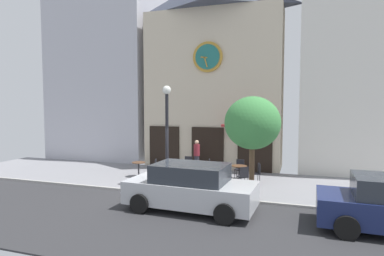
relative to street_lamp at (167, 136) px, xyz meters
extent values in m
cube|color=gray|center=(0.97, 1.55, -2.22)|extent=(26.00, 5.48, 0.05)
cube|color=#2D2D30|center=(0.97, -4.02, -2.22)|extent=(26.00, 5.65, 0.05)
cube|color=#A8A5A0|center=(0.97, -1.17, -2.16)|extent=(26.00, 0.12, 0.08)
cube|color=beige|center=(0.61, 5.48, 2.20)|extent=(7.70, 2.38, 8.79)
cylinder|color=#B7842D|center=(0.61, 4.23, 3.89)|extent=(1.63, 0.10, 1.63)
cylinder|color=#1E6660|center=(0.61, 4.17, 3.89)|extent=(1.34, 0.04, 1.34)
cube|color=#B7842D|center=(0.43, 4.13, 3.86)|extent=(0.37, 0.03, 0.11)
cube|color=#B7842D|center=(0.53, 4.13, 3.61)|extent=(0.22, 0.03, 0.57)
cube|color=black|center=(-1.95, 4.25, -1.05)|extent=(1.80, 0.10, 2.30)
cube|color=black|center=(0.61, 4.25, -1.05)|extent=(1.80, 0.10, 2.30)
cube|color=black|center=(3.18, 4.25, -1.05)|extent=(1.80, 0.10, 2.30)
cube|color=#B23333|center=(2.77, 3.94, 0.25)|extent=(2.46, 0.90, 0.12)
cube|color=#B2B2BC|center=(-7.06, 6.63, 4.28)|extent=(6.85, 4.70, 12.96)
cube|color=silver|center=(8.57, 6.59, 4.36)|extent=(6.46, 4.60, 13.12)
cylinder|color=black|center=(0.00, 0.00, -2.02)|extent=(0.32, 0.32, 0.36)
cylinder|color=black|center=(0.00, 0.00, -0.21)|extent=(0.14, 0.14, 3.97)
sphere|color=white|center=(0.00, 0.00, 1.95)|extent=(0.36, 0.36, 0.36)
cylinder|color=brown|center=(3.68, -0.53, -1.14)|extent=(0.20, 0.20, 2.11)
ellipsoid|color=#3D8442|center=(3.68, -0.53, 0.65)|extent=(2.09, 1.88, 1.99)
cylinder|color=black|center=(-2.08, 1.34, -1.85)|extent=(0.07, 0.07, 0.70)
cylinder|color=black|center=(-2.08, 1.34, -2.18)|extent=(0.40, 0.40, 0.03)
cylinder|color=brown|center=(-2.08, 1.34, -1.49)|extent=(0.65, 0.65, 0.03)
cylinder|color=black|center=(0.36, 1.89, -1.84)|extent=(0.07, 0.07, 0.72)
cylinder|color=black|center=(0.36, 1.89, -2.18)|extent=(0.40, 0.40, 0.03)
cylinder|color=brown|center=(0.36, 1.89, -1.47)|extent=(0.66, 0.66, 0.03)
cylinder|color=black|center=(2.82, 1.68, -1.82)|extent=(0.07, 0.07, 0.76)
cylinder|color=black|center=(2.82, 1.68, -2.18)|extent=(0.40, 0.40, 0.03)
cylinder|color=brown|center=(2.82, 1.68, -1.44)|extent=(0.70, 0.70, 0.03)
cube|color=black|center=(3.10, 0.94, -1.75)|extent=(0.55, 0.55, 0.04)
cube|color=black|center=(3.19, 0.79, -1.52)|extent=(0.34, 0.24, 0.45)
cylinder|color=black|center=(3.14, 1.17, -1.97)|extent=(0.03, 0.03, 0.45)
cylinder|color=black|center=(2.86, 0.98, -1.97)|extent=(0.03, 0.03, 0.45)
cylinder|color=black|center=(3.33, 0.89, -1.97)|extent=(0.03, 0.03, 0.45)
cylinder|color=black|center=(3.05, 0.70, -1.97)|extent=(0.03, 0.03, 0.45)
cube|color=black|center=(1.09, 2.20, -1.75)|extent=(0.48, 0.48, 0.04)
cube|color=black|center=(1.27, 2.24, -1.52)|extent=(0.12, 0.38, 0.45)
cylinder|color=black|center=(0.89, 2.32, -1.97)|extent=(0.03, 0.03, 0.45)
cylinder|color=black|center=(0.96, 1.99, -1.97)|extent=(0.03, 0.03, 0.45)
cylinder|color=black|center=(1.22, 2.40, -1.97)|extent=(0.03, 0.03, 0.45)
cylinder|color=black|center=(1.29, 2.07, -1.97)|extent=(0.03, 0.03, 0.45)
cube|color=black|center=(0.05, 2.57, -1.75)|extent=(0.45, 0.45, 0.04)
cube|color=black|center=(0.02, 2.75, -1.52)|extent=(0.38, 0.09, 0.45)
cylinder|color=black|center=(-0.10, 2.38, -1.97)|extent=(0.03, 0.03, 0.45)
cylinder|color=black|center=(0.24, 2.43, -1.97)|extent=(0.03, 0.03, 0.45)
cylinder|color=black|center=(-0.14, 2.72, -1.97)|extent=(0.03, 0.03, 0.45)
cylinder|color=black|center=(0.19, 2.77, -1.97)|extent=(0.03, 0.03, 0.45)
cube|color=black|center=(2.68, 2.45, -1.75)|extent=(0.43, 0.43, 0.04)
cube|color=black|center=(2.70, 2.63, -1.52)|extent=(0.38, 0.07, 0.45)
cylinder|color=black|center=(2.50, 2.30, -1.97)|extent=(0.03, 0.03, 0.45)
cylinder|color=black|center=(2.84, 2.27, -1.97)|extent=(0.03, 0.03, 0.45)
cylinder|color=black|center=(2.53, 2.64, -1.97)|extent=(0.03, 0.03, 0.45)
cylinder|color=black|center=(2.87, 2.61, -1.97)|extent=(0.03, 0.03, 0.45)
cube|color=black|center=(2.22, 1.17, -1.75)|extent=(0.56, 0.56, 0.04)
cube|color=black|center=(2.12, 1.02, -1.52)|extent=(0.34, 0.25, 0.45)
cylinder|color=black|center=(2.46, 1.22, -1.97)|extent=(0.03, 0.03, 0.45)
cylinder|color=black|center=(2.18, 1.41, -1.97)|extent=(0.03, 0.03, 0.45)
cylinder|color=black|center=(2.27, 0.94, -1.97)|extent=(0.03, 0.03, 0.45)
cylinder|color=black|center=(1.99, 1.13, -1.97)|extent=(0.03, 0.03, 0.45)
cube|color=black|center=(0.86, 1.33, -1.75)|extent=(0.55, 0.55, 0.04)
cube|color=black|center=(1.01, 1.23, -1.52)|extent=(0.24, 0.34, 0.45)
cylinder|color=black|center=(0.81, 1.56, -1.97)|extent=(0.03, 0.03, 0.45)
cylinder|color=black|center=(0.62, 1.28, -1.97)|extent=(0.03, 0.03, 0.45)
cylinder|color=black|center=(1.09, 1.38, -1.97)|extent=(0.03, 0.03, 0.45)
cylinder|color=black|center=(0.90, 1.09, -1.97)|extent=(0.03, 0.03, 0.45)
cube|color=black|center=(3.52, 1.75, -1.75)|extent=(0.51, 0.51, 0.04)
cube|color=black|center=(3.69, 1.81, -1.52)|extent=(0.17, 0.37, 0.45)
cylinder|color=black|center=(3.30, 1.85, -1.97)|extent=(0.03, 0.03, 0.45)
cylinder|color=black|center=(3.42, 1.53, -1.97)|extent=(0.03, 0.03, 0.45)
cylinder|color=black|center=(3.62, 1.96, -1.97)|extent=(0.03, 0.03, 0.45)
cylinder|color=black|center=(3.74, 1.65, -1.97)|extent=(0.03, 0.03, 0.45)
cube|color=black|center=(-1.36, 1.34, -1.75)|extent=(0.50, 0.50, 0.04)
cube|color=black|center=(-1.19, 1.39, -1.52)|extent=(0.15, 0.38, 0.45)
cylinder|color=black|center=(-1.57, 1.45, -1.97)|extent=(0.03, 0.03, 0.45)
cylinder|color=black|center=(-1.47, 1.13, -1.97)|extent=(0.03, 0.03, 0.45)
cylinder|color=black|center=(-1.24, 1.55, -1.97)|extent=(0.03, 0.03, 0.45)
cylinder|color=black|center=(-1.15, 1.22, -1.97)|extent=(0.03, 0.03, 0.45)
cylinder|color=#2D2D38|center=(0.27, 3.38, -1.77)|extent=(0.33, 0.33, 0.85)
cylinder|color=maroon|center=(0.27, 3.38, -1.05)|extent=(0.41, 0.41, 0.60)
sphere|color=tan|center=(0.27, 3.38, -0.64)|extent=(0.22, 0.22, 0.22)
cube|color=#B7BABF|center=(1.94, -2.62, -1.60)|extent=(4.38, 2.00, 0.75)
cube|color=#262B33|center=(1.94, -2.62, -0.95)|extent=(2.48, 1.70, 0.60)
cylinder|color=black|center=(3.32, -3.58, -1.88)|extent=(0.65, 0.25, 0.64)
cylinder|color=black|center=(3.40, -1.79, -1.88)|extent=(0.65, 0.25, 0.64)
cylinder|color=black|center=(0.48, -3.45, -1.88)|extent=(0.65, 0.25, 0.64)
cylinder|color=black|center=(0.57, -1.65, -1.88)|extent=(0.65, 0.25, 0.64)
cylinder|color=black|center=(6.57, -3.60, -1.88)|extent=(0.65, 0.24, 0.64)
cylinder|color=black|center=(6.63, -1.80, -1.88)|extent=(0.65, 0.24, 0.64)
camera|label=1|loc=(5.32, -12.65, 1.31)|focal=30.18mm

